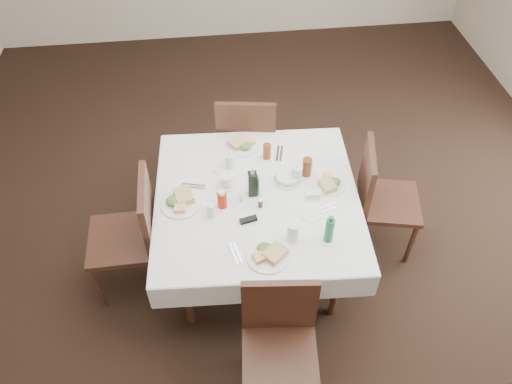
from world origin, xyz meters
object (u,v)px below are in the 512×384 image
at_px(chair_south, 279,336).
at_px(bread_basket, 287,178).
at_px(water_w, 211,210).
at_px(chair_north, 247,137).
at_px(ketchup_bottle, 222,199).
at_px(dining_table, 257,203).
at_px(green_bottle, 329,230).
at_px(chair_east, 378,194).
at_px(oil_cruet_dark, 252,183).
at_px(chair_west, 134,230).
at_px(coffee_mug, 226,182).
at_px(oil_cruet_green, 255,185).
at_px(water_n, 230,162).
at_px(water_s, 293,232).
at_px(water_e, 297,175).

height_order(chair_south, bread_basket, chair_south).
bearing_deg(water_w, chair_north, 70.73).
relative_size(water_w, ketchup_bottle, 0.78).
relative_size(chair_north, water_w, 8.86).
distance_m(dining_table, green_bottle, 0.64).
height_order(chair_east, oil_cruet_dark, oil_cruet_dark).
bearing_deg(green_bottle, ketchup_bottle, 150.22).
bearing_deg(green_bottle, chair_north, 107.02).
relative_size(chair_south, bread_basket, 5.20).
bearing_deg(chair_north, chair_west, -134.46).
height_order(bread_basket, coffee_mug, coffee_mug).
bearing_deg(oil_cruet_green, water_n, 118.21).
height_order(bread_basket, green_bottle, green_bottle).
relative_size(chair_south, oil_cruet_green, 4.76).
relative_size(coffee_mug, green_bottle, 0.62).
bearing_deg(dining_table, green_bottle, -46.61).
height_order(dining_table, chair_east, chair_east).
xyz_separation_m(chair_north, chair_west, (-0.92, -0.94, 0.01)).
height_order(water_s, water_e, water_s).
xyz_separation_m(water_n, ketchup_bottle, (-0.09, -0.38, 0.01)).
bearing_deg(chair_north, oil_cruet_dark, -93.24).
height_order(bread_basket, ketchup_bottle, ketchup_bottle).
bearing_deg(water_e, ketchup_bottle, -162.72).
relative_size(oil_cruet_green, ketchup_bottle, 1.38).
bearing_deg(ketchup_bottle, bread_basket, 20.53).
distance_m(water_n, bread_basket, 0.45).
height_order(chair_west, ketchup_bottle, chair_west).
xyz_separation_m(water_s, ketchup_bottle, (-0.44, 0.35, -0.00)).
bearing_deg(coffee_mug, chair_east, -1.86).
xyz_separation_m(oil_cruet_dark, coffee_mug, (-0.18, 0.10, -0.07)).
distance_m(dining_table, oil_cruet_dark, 0.19).
distance_m(chair_west, water_e, 1.24).
bearing_deg(chair_north, chair_east, -39.38).
xyz_separation_m(water_n, coffee_mug, (-0.04, -0.19, -0.02)).
bearing_deg(water_w, coffee_mug, 65.45).
distance_m(water_e, oil_cruet_dark, 0.35).
relative_size(water_n, bread_basket, 0.64).
height_order(chair_south, oil_cruet_dark, oil_cruet_dark).
bearing_deg(coffee_mug, ketchup_bottle, -102.99).
relative_size(ketchup_bottle, coffee_mug, 1.04).
distance_m(dining_table, water_w, 0.39).
distance_m(water_w, coffee_mug, 0.30).
bearing_deg(water_n, chair_north, 71.30).
bearing_deg(water_s, oil_cruet_green, 113.72).
height_order(water_e, green_bottle, green_bottle).
bearing_deg(bread_basket, dining_table, -152.40).
distance_m(chair_south, water_n, 1.36).
bearing_deg(chair_west, chair_east, 4.90).
bearing_deg(bread_basket, water_e, -7.71).
relative_size(chair_north, chair_west, 0.99).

